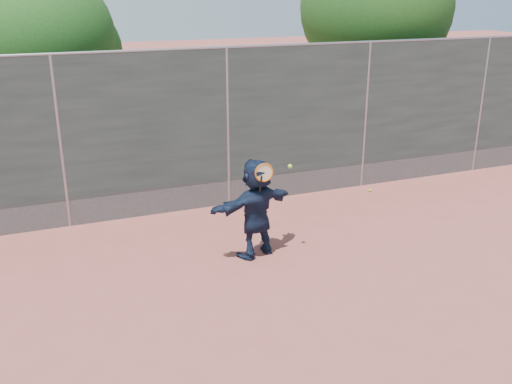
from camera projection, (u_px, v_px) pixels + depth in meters
name	position (u px, v px, depth m)	size (l,w,h in m)	color
ground	(309.00, 285.00, 8.15)	(80.00, 80.00, 0.00)	#9E4C42
player	(256.00, 208.00, 8.81)	(1.47, 0.47, 1.59)	#131F36
ball_ground	(370.00, 190.00, 11.85)	(0.07, 0.07, 0.07)	#A4CF2E
fence	(228.00, 125.00, 10.68)	(20.00, 0.06, 3.03)	#38423D
swing_action	(267.00, 173.00, 8.46)	(0.61, 0.13, 0.51)	#CD6413
tree_right	(381.00, 11.00, 13.62)	(3.78, 3.60, 5.39)	#382314
tree_left	(50.00, 42.00, 11.90)	(3.15, 3.00, 4.53)	#382314
weed_clump	(245.00, 197.00, 11.17)	(0.68, 0.07, 0.30)	#387226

